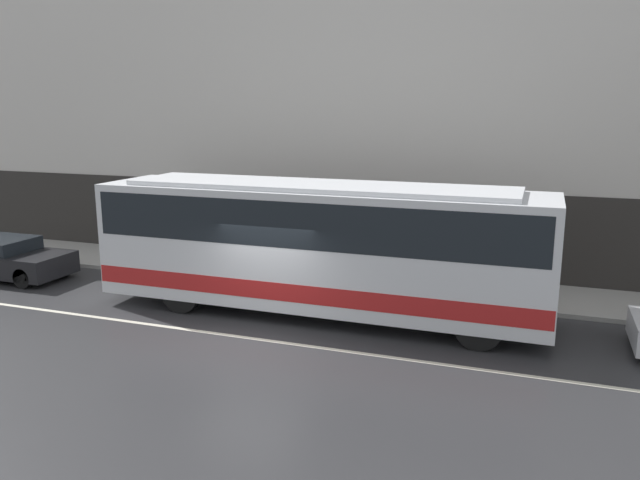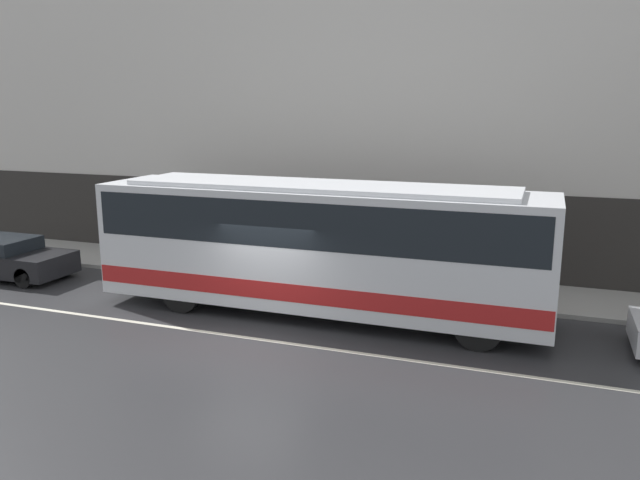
# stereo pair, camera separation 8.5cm
# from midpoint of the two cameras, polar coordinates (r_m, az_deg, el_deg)

# --- Properties ---
(ground_plane) EXTENTS (60.00, 60.00, 0.00)m
(ground_plane) POSITION_cam_midpoint_polar(r_m,az_deg,el_deg) (14.93, -6.49, -8.92)
(ground_plane) COLOR #2D2D30
(sidewalk) EXTENTS (60.00, 2.81, 0.12)m
(sidewalk) POSITION_cam_midpoint_polar(r_m,az_deg,el_deg) (19.65, 0.46, -3.45)
(sidewalk) COLOR #A09E99
(sidewalk) RESTS_ON ground_plane
(building_facade) EXTENTS (60.00, 0.35, 13.16)m
(building_facade) POSITION_cam_midpoint_polar(r_m,az_deg,el_deg) (20.42, 1.98, 15.02)
(building_facade) COLOR silver
(building_facade) RESTS_ON ground_plane
(lane_stripe) EXTENTS (54.00, 0.14, 0.01)m
(lane_stripe) POSITION_cam_midpoint_polar(r_m,az_deg,el_deg) (14.93, -6.49, -8.91)
(lane_stripe) COLOR beige
(lane_stripe) RESTS_ON ground_plane
(transit_bus) EXTENTS (11.66, 2.59, 3.44)m
(transit_bus) POSITION_cam_midpoint_polar(r_m,az_deg,el_deg) (16.02, -0.33, -0.15)
(transit_bus) COLOR silver
(transit_bus) RESTS_ON ground_plane
(sedan_dark_behind) EXTENTS (4.60, 1.81, 1.25)m
(sedan_dark_behind) POSITION_cam_midpoint_polar(r_m,az_deg,el_deg) (22.35, -27.28, -1.47)
(sedan_dark_behind) COLOR black
(sedan_dark_behind) RESTS_ON ground_plane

